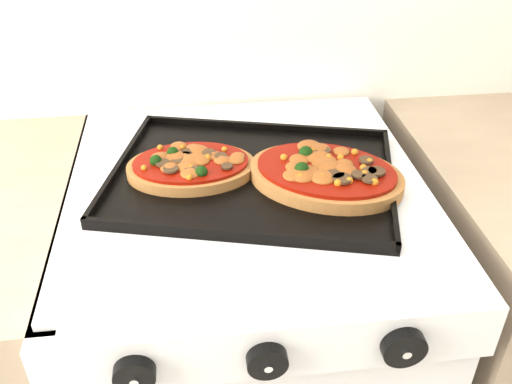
{
  "coord_description": "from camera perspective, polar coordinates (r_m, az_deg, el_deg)",
  "views": [
    {
      "loc": [
        -0.12,
        0.9,
        1.43
      ],
      "look_at": [
        -0.03,
        1.65,
        0.92
      ],
      "focal_mm": 40.0,
      "sensor_mm": 36.0,
      "label": 1
    }
  ],
  "objects": [
    {
      "name": "knob_center",
      "position": [
        0.74,
        1.12,
        -16.56
      ],
      "size": [
        0.05,
        0.02,
        0.05
      ],
      "primitive_type": "cylinder",
      "rotation": [
        1.57,
        0.0,
        0.0
      ],
      "color": "black",
      "rests_on": "control_panel"
    },
    {
      "name": "control_panel",
      "position": [
        0.75,
        1.75,
        -15.3
      ],
      "size": [
        0.6,
        0.02,
        0.09
      ],
      "primitive_type": "cube",
      "color": "silver",
      "rests_on": "stove"
    },
    {
      "name": "knob_left",
      "position": [
        0.74,
        -12.06,
        -17.4
      ],
      "size": [
        0.05,
        0.02,
        0.05
      ],
      "primitive_type": "cylinder",
      "rotation": [
        1.57,
        0.0,
        0.0
      ],
      "color": "black",
      "rests_on": "control_panel"
    },
    {
      "name": "knob_right",
      "position": [
        0.78,
        14.56,
        -14.83
      ],
      "size": [
        0.06,
        0.02,
        0.06
      ],
      "primitive_type": "cylinder",
      "rotation": [
        1.57,
        0.0,
        0.0
      ],
      "color": "black",
      "rests_on": "control_panel"
    },
    {
      "name": "pizza_left",
      "position": [
        0.95,
        -6.52,
        2.67
      ],
      "size": [
        0.21,
        0.15,
        0.03
      ],
      "primitive_type": null,
      "rotation": [
        0.0,
        0.0,
        -0.02
      ],
      "color": "#A87039",
      "rests_on": "baking_tray"
    },
    {
      "name": "pizza_right",
      "position": [
        0.92,
        7.0,
        1.9
      ],
      "size": [
        0.3,
        0.27,
        0.04
      ],
      "primitive_type": null,
      "rotation": [
        0.0,
        0.0,
        -0.46
      ],
      "color": "#A87039",
      "rests_on": "baking_tray"
    },
    {
      "name": "stove",
      "position": [
        1.26,
        -0.76,
        -16.44
      ],
      "size": [
        0.6,
        0.6,
        0.91
      ],
      "primitive_type": "cube",
      "color": "silver",
      "rests_on": "floor"
    },
    {
      "name": "baking_tray",
      "position": [
        0.94,
        -0.37,
        1.79
      ],
      "size": [
        0.53,
        0.44,
        0.02
      ],
      "primitive_type": "cube",
      "rotation": [
        0.0,
        0.0,
        -0.25
      ],
      "color": "black",
      "rests_on": "stove"
    }
  ]
}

